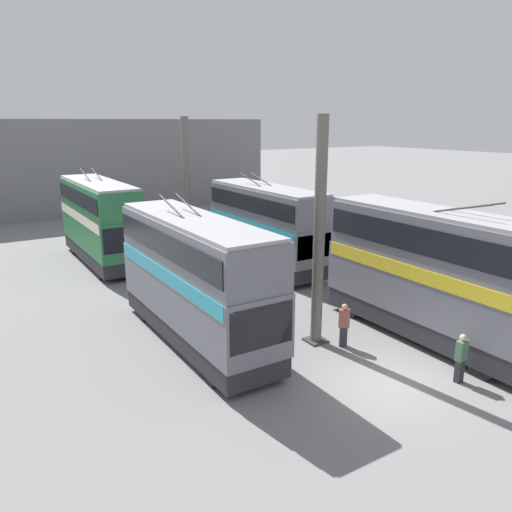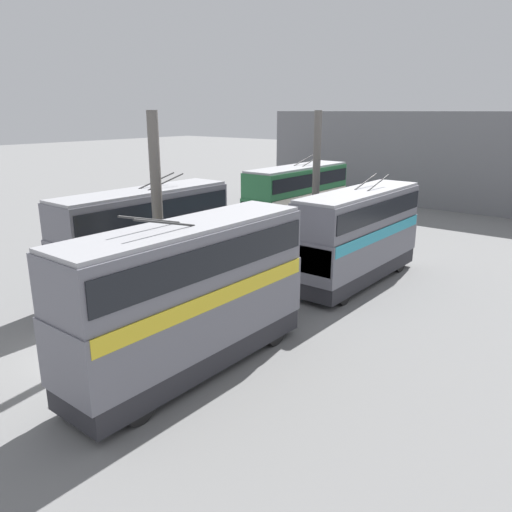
# 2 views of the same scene
# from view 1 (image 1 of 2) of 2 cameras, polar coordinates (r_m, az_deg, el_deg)

# --- Properties ---
(ground_plane) EXTENTS (240.00, 240.00, 0.00)m
(ground_plane) POSITION_cam_1_polar(r_m,az_deg,el_deg) (17.74, 15.14, -14.00)
(ground_plane) COLOR slate
(depot_back_wall) EXTENTS (0.50, 36.00, 8.67)m
(depot_back_wall) POSITION_cam_1_polar(r_m,az_deg,el_deg) (48.56, -18.13, 9.52)
(depot_back_wall) COLOR slate
(depot_back_wall) RESTS_ON ground_plane
(support_column_near) EXTENTS (0.79, 0.79, 8.74)m
(support_column_near) POSITION_cam_1_polar(r_m,az_deg,el_deg) (18.94, 7.22, 2.11)
(support_column_near) COLOR #605B56
(support_column_near) RESTS_ON ground_plane
(support_column_far) EXTENTS (0.79, 0.79, 8.74)m
(support_column_far) POSITION_cam_1_polar(r_m,az_deg,el_deg) (29.06, -7.88, 6.63)
(support_column_far) COLOR #605B56
(support_column_far) RESTS_ON ground_plane
(bus_left_near) EXTENTS (9.54, 2.54, 5.84)m
(bus_left_near) POSITION_cam_1_polar(r_m,az_deg,el_deg) (20.61, 19.62, -1.26)
(bus_left_near) COLOR black
(bus_left_near) RESTS_ON ground_plane
(bus_left_far) EXTENTS (9.35, 2.54, 5.48)m
(bus_left_far) POSITION_cam_1_polar(r_m,az_deg,el_deg) (29.33, 1.16, 3.93)
(bus_left_far) COLOR black
(bus_left_far) RESTS_ON ground_plane
(bus_right_near) EXTENTS (9.61, 2.54, 5.62)m
(bus_right_near) POSITION_cam_1_polar(r_m,az_deg,el_deg) (19.30, -6.99, -1.95)
(bus_right_near) COLOR black
(bus_right_near) RESTS_ON ground_plane
(bus_right_mid) EXTENTS (9.50, 2.54, 5.65)m
(bus_right_mid) POSITION_cam_1_polar(r_m,az_deg,el_deg) (31.73, -17.44, 4.28)
(bus_right_mid) COLOR black
(bus_right_mid) RESTS_ON ground_plane
(person_aisle_foreground) EXTENTS (0.46, 0.47, 1.75)m
(person_aisle_foreground) POSITION_cam_1_polar(r_m,az_deg,el_deg) (19.69, 10.02, -7.66)
(person_aisle_foreground) COLOR #2D2D33
(person_aisle_foreground) RESTS_ON ground_plane
(person_by_right_row) EXTENTS (0.38, 0.48, 1.59)m
(person_by_right_row) POSITION_cam_1_polar(r_m,az_deg,el_deg) (20.20, 1.26, -7.11)
(person_by_right_row) COLOR #473D33
(person_by_right_row) RESTS_ON ground_plane
(person_by_left_row) EXTENTS (0.29, 0.45, 1.72)m
(person_by_left_row) POSITION_cam_1_polar(r_m,az_deg,el_deg) (18.23, 22.37, -10.62)
(person_by_left_row) COLOR #2D2D33
(person_by_left_row) RESTS_ON ground_plane
(oil_drum) EXTENTS (0.64, 0.64, 0.92)m
(oil_drum) POSITION_cam_1_polar(r_m,az_deg,el_deg) (31.50, -11.29, 0.10)
(oil_drum) COLOR #235638
(oil_drum) RESTS_ON ground_plane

